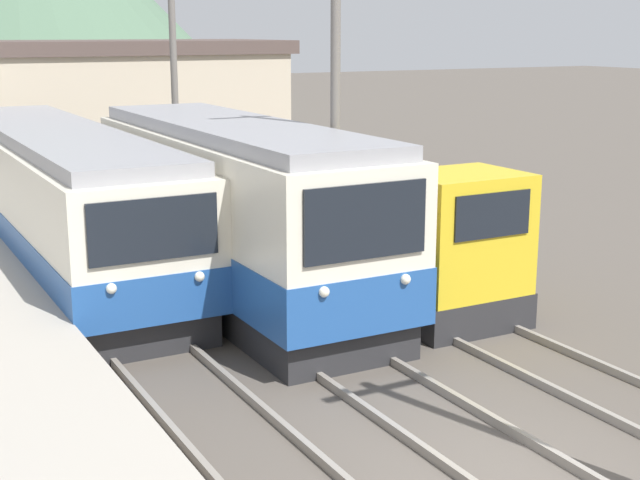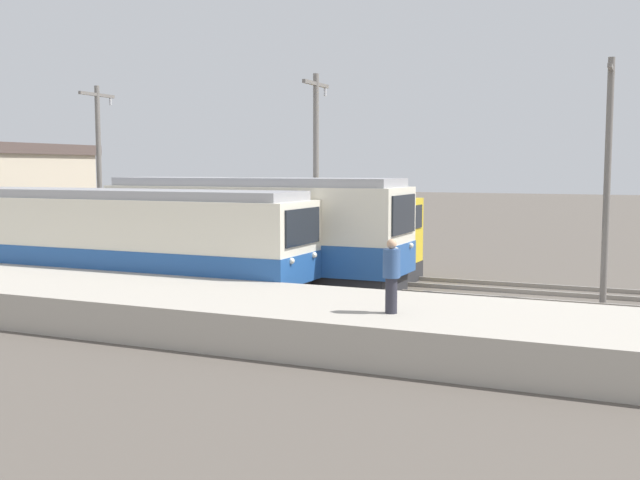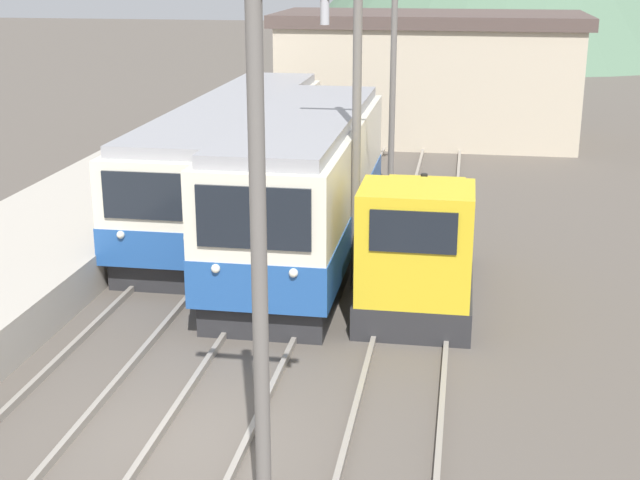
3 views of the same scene
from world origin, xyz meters
The scene contains 7 objects.
track_center centered at (0.20, 0.00, 0.07)m, with size 1.54×60.00×0.14m.
commuter_train_left centered at (-2.60, 13.17, 1.59)m, with size 2.84×14.37×3.39m.
commuter_train_center centered at (0.20, 9.15, 1.74)m, with size 2.84×10.70×3.76m.
shunting_locomotive centered at (3.20, 6.99, 1.21)m, with size 2.40×5.86×3.00m.
catenary_mast_mid centered at (1.71, 7.54, 3.99)m, with size 2.00×0.20×7.33m.
catenary_mast_far centered at (1.71, 17.07, 3.99)m, with size 2.00×0.20×7.33m.
station_building centered at (2.45, 26.00, 2.64)m, with size 12.60×6.30×5.23m.
Camera 1 is at (-7.04, -7.98, 5.62)m, focal length 50.00 mm.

